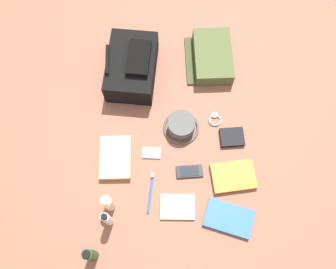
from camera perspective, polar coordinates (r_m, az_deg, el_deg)
ground_plane at (r=1.77m, az=0.00°, el=-0.56°), size 2.64×2.02×0.02m
backpack at (r=1.84m, az=-5.52°, el=10.28°), size 0.36×0.27×0.16m
toiletry_pouch at (r=1.91m, az=6.70°, el=11.72°), size 0.29×0.23×0.08m
bucket_hat at (r=1.74m, az=2.04°, el=1.34°), size 0.17×0.17×0.08m
shampoo_bottle at (r=1.61m, az=-11.80°, el=-17.56°), size 0.04×0.04×0.17m
toothpaste_tube at (r=1.61m, az=-9.27°, el=-12.66°), size 0.04×0.04×0.17m
lotion_bottle at (r=1.63m, az=-9.15°, el=-10.34°), size 0.05×0.05×0.15m
paperback_novel at (r=1.68m, az=9.30°, el=-12.53°), size 0.19×0.24×0.02m
travel_guidebook at (r=1.72m, az=9.95°, el=-6.33°), size 0.15×0.21×0.03m
cell_phone at (r=1.70m, az=3.31°, el=-5.66°), size 0.06×0.12×0.01m
media_player at (r=1.73m, az=-2.52°, el=-2.83°), size 0.06×0.09×0.01m
wristwatch at (r=1.79m, az=7.18°, el=2.29°), size 0.07×0.06×0.01m
toothbrush at (r=1.69m, az=-2.65°, el=-8.48°), size 0.19×0.04×0.02m
wallet at (r=1.77m, az=9.75°, el=-0.42°), size 0.09×0.11×0.02m
notepad at (r=1.67m, az=1.47°, el=-11.00°), size 0.12×0.15×0.02m
folded_towel at (r=1.72m, az=-8.03°, el=-3.54°), size 0.20×0.14×0.04m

